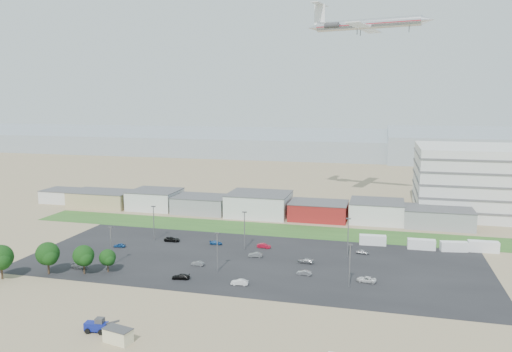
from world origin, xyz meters
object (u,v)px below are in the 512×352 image
(telehandler, at_px, (96,325))
(parked_car_8, at_px, (363,252))
(portable_shed, at_px, (118,335))
(parked_car_12, at_px, (305,261))
(parked_car_3, at_px, (181,277))
(parked_car_10, at_px, (79,266))
(parked_car_7, at_px, (255,255))
(parked_car_4, at_px, (198,263))
(parked_car_6, at_px, (216,243))
(parked_car_0, at_px, (366,279))
(parked_car_1, at_px, (304,273))
(parked_car_11, at_px, (264,246))
(parked_car_13, at_px, (240,282))
(parked_car_9, at_px, (172,239))
(box_trailer_a, at_px, (373,240))
(parked_car_5, at_px, (119,245))
(airliner, at_px, (368,24))

(telehandler, xyz_separation_m, parked_car_8, (45.07, 59.73, -0.81))
(portable_shed, distance_m, parked_car_12, 56.47)
(parked_car_3, distance_m, parked_car_10, 27.65)
(parked_car_7, bearing_deg, telehandler, -26.02)
(portable_shed, bearing_deg, parked_car_4, 104.28)
(parked_car_6, bearing_deg, parked_car_0, -119.44)
(parked_car_1, relative_size, parked_car_3, 0.84)
(parked_car_3, bearing_deg, parked_car_11, 147.70)
(parked_car_13, bearing_deg, parked_car_0, 101.82)
(parked_car_4, bearing_deg, portable_shed, 5.50)
(telehandler, xyz_separation_m, parked_car_12, (31.00, 48.07, -0.76))
(portable_shed, xyz_separation_m, parked_car_6, (-2.85, 60.72, -0.76))
(parked_car_9, bearing_deg, parked_car_13, -135.29)
(box_trailer_a, bearing_deg, parked_car_7, -150.60)
(parked_car_5, xyz_separation_m, parked_car_8, (68.05, 11.05, 0.00))
(parked_car_11, bearing_deg, airliner, -16.16)
(parked_car_7, bearing_deg, parked_car_1, 47.55)
(parked_car_8, bearing_deg, parked_car_9, 95.15)
(parked_car_0, distance_m, parked_car_10, 70.73)
(parked_car_7, relative_size, parked_car_13, 0.97)
(parked_car_11, bearing_deg, parked_car_0, -119.47)
(portable_shed, height_order, telehandler, telehandler)
(telehandler, xyz_separation_m, parked_car_11, (17.44, 58.32, -0.74))
(parked_car_10, height_order, parked_car_12, parked_car_12)
(airliner, distance_m, parked_car_4, 114.06)
(parked_car_9, relative_size, parked_car_11, 1.21)
(parked_car_9, xyz_separation_m, parked_car_12, (41.76, -9.82, -0.03))
(parked_car_5, distance_m, parked_car_6, 27.70)
(telehandler, distance_m, parked_car_4, 39.54)
(box_trailer_a, height_order, parked_car_4, box_trailer_a)
(parked_car_13, bearing_deg, box_trailer_a, 138.38)
(parked_car_3, relative_size, parked_car_10, 0.99)
(parked_car_0, height_order, parked_car_12, parked_car_0)
(parked_car_7, distance_m, parked_car_12, 13.93)
(airliner, bearing_deg, parked_car_4, -101.40)
(parked_car_4, relative_size, parked_car_11, 0.86)
(parked_car_5, xyz_separation_m, parked_car_9, (12.23, 9.21, 0.08))
(parked_car_1, bearing_deg, parked_car_0, 91.38)
(parked_car_3, distance_m, parked_car_5, 33.52)
(parked_car_0, height_order, parked_car_9, parked_car_9)
(parked_car_10, bearing_deg, telehandler, -136.73)
(telehandler, height_order, parked_car_6, telehandler)
(parked_car_6, distance_m, parked_car_11, 14.43)
(parked_car_8, distance_m, parked_car_11, 27.67)
(parked_car_0, distance_m, parked_car_3, 43.53)
(box_trailer_a, bearing_deg, parked_car_0, -94.78)
(box_trailer_a, distance_m, parked_car_8, 10.02)
(parked_car_12, bearing_deg, parked_car_7, -92.82)
(parked_car_1, height_order, parked_car_8, parked_car_1)
(parked_car_0, height_order, parked_car_7, parked_car_7)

